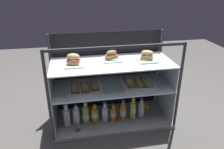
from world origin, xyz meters
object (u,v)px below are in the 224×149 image
object	(u,v)px
open_sandwich_tray_far_left	(85,88)
juice_bottle_back_right	(133,110)
plated_roll_sandwich_center	(147,57)
juice_bottle_back_left	(105,113)
juice_bottle_back_center	(113,114)
kitchen_scissors	(76,129)
orange_fruit_beside_bottles	(147,107)
open_sandwich_tray_far_right	(138,83)
juice_bottle_near_post	(141,109)
juice_bottle_front_second	(67,117)
plated_roll_sandwich_mid_right	(111,57)
juice_bottle_tucked_behind	(76,116)
juice_bottle_front_middle	(123,111)
plated_roll_sandwich_near_left_corner	(74,61)
juice_bottle_front_left_end	(86,115)
juice_bottle_front_right_end	(95,115)

from	to	relation	value
open_sandwich_tray_far_left	juice_bottle_back_right	xyz separation A→B (m)	(0.50, -0.04, -0.30)
plated_roll_sandwich_center	juice_bottle_back_left	size ratio (longest dim) A/B	0.82
juice_bottle_back_center	kitchen_scissors	xyz separation A→B (m)	(-0.40, -0.09, -0.07)
orange_fruit_beside_bottles	open_sandwich_tray_far_right	bearing A→B (deg)	-147.95
juice_bottle_near_post	juice_bottle_front_second	bearing A→B (deg)	-178.66
orange_fruit_beside_bottles	kitchen_scissors	bearing A→B (deg)	-165.17
kitchen_scissors	juice_bottle_back_center	bearing A→B (deg)	12.83
plated_roll_sandwich_mid_right	open_sandwich_tray_far_left	size ratio (longest dim) A/B	0.54
juice_bottle_back_center	open_sandwich_tray_far_left	bearing A→B (deg)	174.37
open_sandwich_tray_far_left	juice_bottle_back_right	size ratio (longest dim) A/B	1.33
plated_roll_sandwich_center	juice_bottle_back_right	size ratio (longest dim) A/B	0.72
juice_bottle_front_second	juice_bottle_near_post	world-z (taller)	juice_bottle_front_second
juice_bottle_tucked_behind	juice_bottle_back_right	world-z (taller)	juice_bottle_back_right
plated_roll_sandwich_center	juice_bottle_front_middle	xyz separation A→B (m)	(-0.24, -0.03, -0.60)
juice_bottle_back_right	kitchen_scissors	xyz separation A→B (m)	(-0.62, -0.08, -0.10)
juice_bottle_tucked_behind	plated_roll_sandwich_near_left_corner	bearing A→B (deg)	60.37
juice_bottle_back_right	kitchen_scissors	bearing A→B (deg)	-172.52
kitchen_scissors	plated_roll_sandwich_mid_right	bearing A→B (deg)	27.06
juice_bottle_front_middle	juice_bottle_near_post	size ratio (longest dim) A/B	1.02
juice_bottle_front_second	juice_bottle_front_middle	xyz separation A→B (m)	(0.60, 0.01, -0.00)
plated_roll_sandwich_near_left_corner	open_sandwich_tray_far_left	world-z (taller)	plated_roll_sandwich_near_left_corner
open_sandwich_tray_far_right	juice_bottle_back_center	xyz separation A→B (m)	(-0.27, -0.03, -0.33)
juice_bottle_tucked_behind	kitchen_scissors	world-z (taller)	juice_bottle_tucked_behind
juice_bottle_front_left_end	juice_bottle_near_post	bearing A→B (deg)	0.07
plated_roll_sandwich_mid_right	open_sandwich_tray_far_right	bearing A→B (deg)	-18.09
plated_roll_sandwich_mid_right	juice_bottle_tucked_behind	size ratio (longest dim) A/B	0.78
plated_roll_sandwich_near_left_corner	juice_bottle_front_second	xyz separation A→B (m)	(-0.11, -0.04, -0.60)
juice_bottle_back_center	juice_bottle_near_post	xyz separation A→B (m)	(0.32, 0.02, 0.01)
juice_bottle_front_right_end	orange_fruit_beside_bottles	xyz separation A→B (m)	(0.62, 0.11, -0.05)
open_sandwich_tray_far_left	juice_bottle_near_post	world-z (taller)	open_sandwich_tray_far_left
plated_roll_sandwich_center	open_sandwich_tray_far_left	size ratio (longest dim) A/B	0.54
juice_bottle_front_second	juice_bottle_tucked_behind	world-z (taller)	juice_bottle_front_second
open_sandwich_tray_far_right	kitchen_scissors	bearing A→B (deg)	-169.78
orange_fruit_beside_bottles	juice_bottle_front_left_end	bearing A→B (deg)	-171.14
plated_roll_sandwich_mid_right	juice_bottle_back_right	size ratio (longest dim) A/B	0.72
juice_bottle_front_middle	open_sandwich_tray_far_left	bearing A→B (deg)	176.37
open_sandwich_tray_far_right	juice_bottle_front_second	xyz separation A→B (m)	(-0.76, -0.03, -0.31)
plated_roll_sandwich_near_left_corner	juice_bottle_front_left_end	distance (m)	0.61
plated_roll_sandwich_center	plated_roll_sandwich_near_left_corner	bearing A→B (deg)	179.66
open_sandwich_tray_far_left	juice_bottle_front_middle	bearing A→B (deg)	-3.63
juice_bottle_front_middle	juice_bottle_front_left_end	bearing A→B (deg)	178.34
plated_roll_sandwich_near_left_corner	juice_bottle_back_center	bearing A→B (deg)	-5.45
juice_bottle_back_left	juice_bottle_back_right	distance (m)	0.31
plated_roll_sandwich_center	juice_bottle_front_second	size ratio (longest dim) A/B	0.77
plated_roll_sandwich_center	juice_bottle_front_left_end	world-z (taller)	plated_roll_sandwich_center
plated_roll_sandwich_mid_right	juice_bottle_front_middle	distance (m)	0.62
plated_roll_sandwich_center	juice_bottle_back_left	distance (m)	0.74
open_sandwich_tray_far_right	juice_bottle_front_second	size ratio (longest dim) A/B	1.41
open_sandwich_tray_far_right	juice_bottle_near_post	size ratio (longest dim) A/B	1.57
juice_bottle_front_right_end	orange_fruit_beside_bottles	world-z (taller)	juice_bottle_front_right_end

